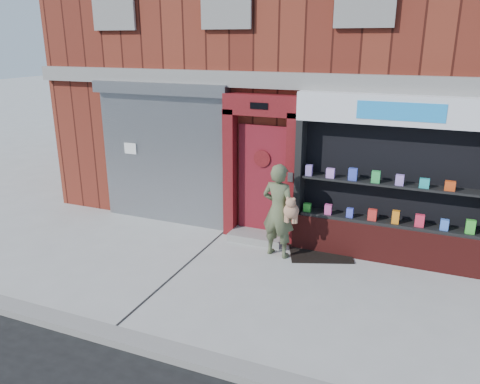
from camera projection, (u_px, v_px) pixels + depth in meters
The scene contains 8 objects.
ground at pixel (264, 286), 7.70m from camera, with size 80.00×80.00×0.00m, color #9E9E99.
curb at pixel (205, 362), 5.79m from camera, with size 60.00×0.30×0.12m, color gray.
building at pixel (347, 34), 11.73m from camera, with size 12.00×8.16×8.00m.
shutter_bay at pixel (163, 146), 9.95m from camera, with size 3.10×0.30×3.04m.
red_door_bay at pixel (261, 169), 9.15m from camera, with size 1.52×0.58×2.90m.
pharmacy_bay at pixel (393, 188), 8.23m from camera, with size 3.50×0.41×3.00m.
woman at pixel (279, 211), 8.53m from camera, with size 0.77×0.54×1.77m.
doormat at pixel (320, 253), 8.84m from camera, with size 1.14×0.79×0.03m, color black.
Camera 1 is at (2.25, -6.47, 3.85)m, focal length 35.00 mm.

